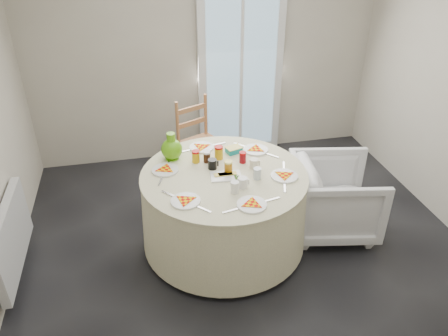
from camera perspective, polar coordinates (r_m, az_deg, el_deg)
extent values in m
plane|color=black|center=(3.99, 3.22, -11.25)|extent=(4.00, 4.00, 0.00)
cube|color=#BCB5A3|center=(5.11, -2.42, 15.18)|extent=(4.00, 0.02, 2.60)
cube|color=silver|center=(5.21, 2.18, 12.64)|extent=(1.00, 0.08, 2.10)
cube|color=silver|center=(3.96, -25.99, -8.19)|extent=(0.07, 1.00, 0.55)
cylinder|color=#EFE9B1|center=(3.89, 0.00, -5.40)|extent=(1.46, 1.46, 0.74)
imported|color=silver|center=(4.18, 14.29, -3.34)|extent=(0.84, 0.88, 0.78)
cube|color=#0E848B|center=(3.99, 1.28, 2.57)|extent=(0.17, 0.14, 0.06)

